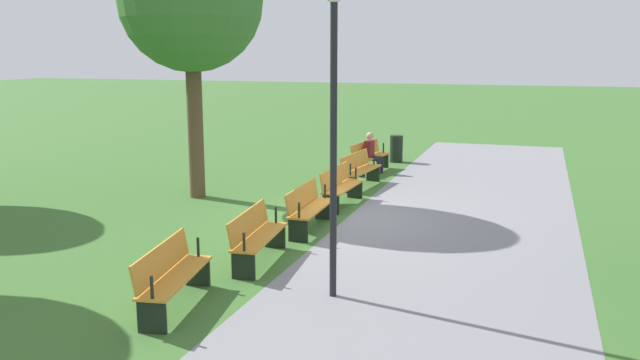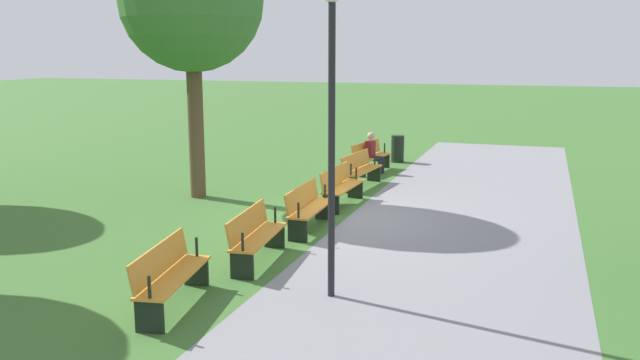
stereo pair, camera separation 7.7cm
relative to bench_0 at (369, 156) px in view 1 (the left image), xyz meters
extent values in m
plane|color=#3D6B2D|center=(5.54, 0.54, -0.48)|extent=(120.00, 120.00, 0.00)
cube|color=gray|center=(5.54, 3.26, -0.47)|extent=(25.34, 4.69, 0.01)
cube|color=orange|center=(0.01, 0.07, -0.03)|extent=(1.92, 0.75, 0.04)
cube|color=orange|center=(-0.02, -0.13, 0.21)|extent=(1.86, 0.42, 0.40)
cube|color=black|center=(-0.85, 0.22, -0.26)|extent=(0.12, 0.38, 0.43)
cylinder|color=black|center=(-0.85, 0.24, 0.13)|extent=(0.05, 0.05, 0.30)
cube|color=black|center=(0.87, -0.08, -0.26)|extent=(0.12, 0.38, 0.43)
cylinder|color=black|center=(0.88, -0.06, 0.13)|extent=(0.05, 0.05, 0.30)
cube|color=orange|center=(2.21, 0.37, -0.03)|extent=(1.90, 0.63, 0.04)
cube|color=orange|center=(2.19, 0.17, 0.21)|extent=(1.87, 0.30, 0.40)
cube|color=black|center=(1.35, 0.46, -0.26)|extent=(0.10, 0.38, 0.43)
cylinder|color=black|center=(1.35, 0.48, 0.13)|extent=(0.05, 0.05, 0.30)
cube|color=black|center=(3.08, 0.28, -0.26)|extent=(0.10, 0.38, 0.43)
cylinder|color=black|center=(3.09, 0.30, 0.13)|extent=(0.05, 0.05, 0.30)
cube|color=orange|center=(4.43, 0.52, -0.03)|extent=(1.88, 0.50, 0.04)
cube|color=orange|center=(4.43, 0.32, 0.21)|extent=(1.87, 0.17, 0.40)
cube|color=black|center=(3.56, 0.55, -0.26)|extent=(0.07, 0.38, 0.43)
cylinder|color=black|center=(3.56, 0.57, 0.13)|extent=(0.05, 0.05, 0.30)
cube|color=black|center=(5.31, 0.49, -0.26)|extent=(0.07, 0.38, 0.43)
cylinder|color=black|center=(5.31, 0.51, 0.13)|extent=(0.05, 0.05, 0.30)
cube|color=orange|center=(6.66, 0.52, -0.03)|extent=(1.88, 0.50, 0.04)
cube|color=orange|center=(6.66, 0.32, 0.21)|extent=(1.87, 0.17, 0.40)
cube|color=black|center=(5.78, 0.49, -0.26)|extent=(0.07, 0.38, 0.43)
cylinder|color=black|center=(5.78, 0.51, 0.13)|extent=(0.05, 0.05, 0.30)
cube|color=black|center=(7.53, 0.55, -0.26)|extent=(0.07, 0.38, 0.43)
cylinder|color=black|center=(7.53, 0.57, 0.13)|extent=(0.05, 0.05, 0.30)
cube|color=orange|center=(8.87, 0.37, -0.03)|extent=(1.90, 0.63, 0.04)
cube|color=orange|center=(8.90, 0.17, 0.21)|extent=(1.87, 0.30, 0.40)
cube|color=black|center=(8.01, 0.28, -0.26)|extent=(0.10, 0.38, 0.43)
cylinder|color=black|center=(8.00, 0.30, 0.13)|extent=(0.05, 0.05, 0.30)
cube|color=black|center=(9.74, 0.46, -0.26)|extent=(0.10, 0.38, 0.43)
cylinder|color=black|center=(9.74, 0.48, 0.13)|extent=(0.05, 0.05, 0.30)
cube|color=orange|center=(11.08, 0.07, -0.03)|extent=(1.92, 0.75, 0.04)
cube|color=orange|center=(11.11, -0.13, 0.21)|extent=(1.86, 0.42, 0.40)
cube|color=black|center=(10.22, -0.08, -0.26)|extent=(0.12, 0.38, 0.43)
cylinder|color=black|center=(10.21, -0.06, 0.13)|extent=(0.05, 0.05, 0.30)
cube|color=black|center=(11.94, 0.22, -0.26)|extent=(0.12, 0.38, 0.43)
cylinder|color=black|center=(11.94, 0.24, 0.13)|extent=(0.05, 0.05, 0.30)
cube|color=maroon|center=(0.11, 0.03, 0.22)|extent=(0.35, 0.25, 0.50)
sphere|color=tan|center=(0.11, 0.05, 0.61)|extent=(0.22, 0.22, 0.22)
cylinder|color=#23232D|center=(0.05, 0.22, -0.05)|extent=(0.19, 0.38, 0.13)
cylinder|color=#23232D|center=(0.08, 0.40, -0.26)|extent=(0.13, 0.13, 0.43)
cylinder|color=#23232D|center=(0.23, 0.19, -0.05)|extent=(0.19, 0.38, 0.13)
cylinder|color=#23232D|center=(0.26, 0.37, -0.26)|extent=(0.13, 0.13, 0.43)
cylinder|color=brown|center=(4.66, -3.15, 1.33)|extent=(0.37, 0.37, 3.61)
cylinder|color=black|center=(9.98, 2.00, 1.61)|extent=(0.10, 0.10, 4.17)
cylinder|color=black|center=(-2.01, 0.40, -0.05)|extent=(0.41, 0.41, 0.86)
camera|label=1|loc=(18.66, 4.71, 3.03)|focal=36.85mm
camera|label=2|loc=(18.63, 4.78, 3.03)|focal=36.85mm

